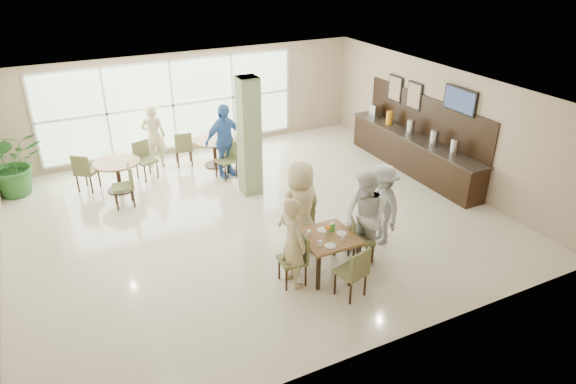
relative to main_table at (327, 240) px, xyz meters
name	(u,v)px	position (x,y,z in m)	size (l,w,h in m)	color
ground	(256,217)	(-0.36, 2.46, -0.66)	(10.00, 10.00, 0.00)	beige
room_shell	(253,144)	(-0.36, 2.46, 1.04)	(10.00, 10.00, 10.00)	white
window_bank	(173,105)	(-0.86, 6.92, 0.74)	(7.00, 0.04, 7.00)	silver
column	(249,137)	(0.04, 3.66, 0.74)	(0.45, 0.45, 2.80)	#76835B
main_table	(327,240)	(0.00, 0.00, 0.00)	(0.97, 0.97, 0.75)	brown
round_table_left	(117,168)	(-2.76, 5.17, -0.09)	(1.09, 1.09, 0.75)	brown
round_table_right	(214,145)	(-0.18, 5.58, -0.08)	(1.12, 1.12, 0.75)	brown
chairs_main_table	(328,249)	(0.01, 0.00, -0.18)	(1.99, 2.11, 0.95)	#5F6537
chairs_table_left	(119,173)	(-2.74, 5.14, -0.18)	(2.03, 1.80, 0.95)	#5F6537
chairs_table_right	(214,149)	(-0.21, 5.57, -0.18)	(1.97, 1.90, 0.95)	#5F6537
tabletop_clutter	(328,233)	(0.00, -0.01, 0.15)	(0.68, 0.72, 0.21)	white
buffet_counter	(413,150)	(4.34, 2.97, -0.11)	(0.64, 4.70, 1.95)	black
wall_tv	(460,100)	(4.58, 1.86, 1.49)	(0.06, 1.00, 0.58)	black
framed_art_a	(414,96)	(4.59, 3.46, 1.19)	(0.05, 0.55, 0.70)	black
framed_art_b	(395,89)	(4.59, 4.26, 1.19)	(0.05, 0.55, 0.70)	black
potted_plant	(12,163)	(-4.96, 6.08, 0.13)	(1.42, 1.42, 1.57)	#2B6829
teen_left	(293,242)	(-0.71, -0.04, 0.19)	(0.62, 0.41, 1.70)	#CAB686
teen_far	(301,207)	(-0.07, 0.90, 0.26)	(0.90, 0.49, 1.84)	#CAB686
teen_right	(366,219)	(0.79, -0.02, 0.26)	(0.89, 0.69, 1.83)	white
teen_standing	(382,204)	(1.48, 0.44, 0.17)	(1.08, 0.62, 1.67)	#959597
adult_a	(224,141)	(-0.15, 4.85, 0.28)	(1.10, 0.63, 1.88)	#3D6FB9
adult_b	(246,132)	(0.75, 5.62, 0.12)	(1.45, 0.63, 1.56)	white
adult_standing	(154,136)	(-1.61, 6.25, 0.18)	(0.61, 0.40, 1.69)	#CAB686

